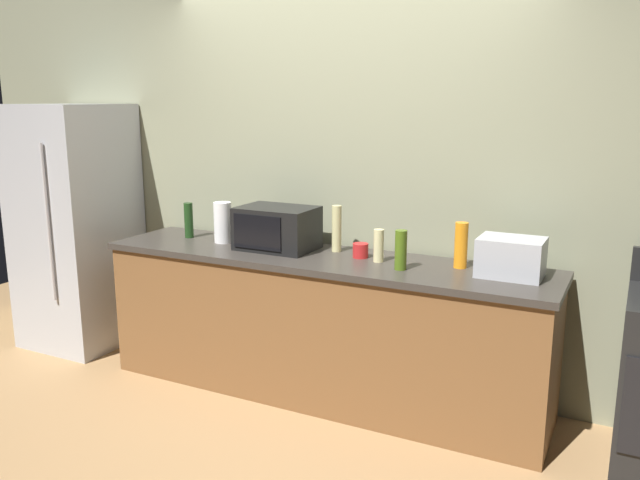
{
  "coord_description": "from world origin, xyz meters",
  "views": [
    {
      "loc": [
        1.72,
        -2.99,
        1.83
      ],
      "look_at": [
        0.0,
        0.4,
        1.0
      ],
      "focal_mm": 36.07,
      "sensor_mm": 36.0,
      "label": 1
    }
  ],
  "objects_px": {
    "paper_towel_roll": "(223,222)",
    "mug_red": "(361,251)",
    "bottle_wine": "(189,220)",
    "bottle_olive_oil": "(401,250)",
    "refrigerator": "(76,226)",
    "toaster_oven": "(511,257)",
    "microwave": "(277,228)",
    "bottle_dish_soap": "(461,245)",
    "bottle_hand_soap": "(379,246)",
    "bottle_vinegar": "(337,229)"
  },
  "relations": [
    {
      "from": "paper_towel_roll",
      "to": "mug_red",
      "type": "xyz_separation_m",
      "value": [
        0.98,
        0.03,
        -0.09
      ]
    },
    {
      "from": "bottle_wine",
      "to": "bottle_olive_oil",
      "type": "bearing_deg",
      "value": -5.36
    },
    {
      "from": "refrigerator",
      "to": "bottle_wine",
      "type": "height_order",
      "value": "refrigerator"
    },
    {
      "from": "toaster_oven",
      "to": "paper_towel_roll",
      "type": "relative_size",
      "value": 1.26
    },
    {
      "from": "mug_red",
      "to": "microwave",
      "type": "bearing_deg",
      "value": -177.04
    },
    {
      "from": "refrigerator",
      "to": "mug_red",
      "type": "height_order",
      "value": "refrigerator"
    },
    {
      "from": "refrigerator",
      "to": "bottle_dish_soap",
      "type": "distance_m",
      "value": 2.89
    },
    {
      "from": "bottle_olive_oil",
      "to": "mug_red",
      "type": "relative_size",
      "value": 2.39
    },
    {
      "from": "paper_towel_roll",
      "to": "bottle_olive_oil",
      "type": "distance_m",
      "value": 1.3
    },
    {
      "from": "mug_red",
      "to": "bottle_hand_soap",
      "type": "bearing_deg",
      "value": -19.04
    },
    {
      "from": "microwave",
      "to": "bottle_vinegar",
      "type": "distance_m",
      "value": 0.38
    },
    {
      "from": "bottle_vinegar",
      "to": "mug_red",
      "type": "distance_m",
      "value": 0.24
    },
    {
      "from": "microwave",
      "to": "paper_towel_roll",
      "type": "relative_size",
      "value": 1.78
    },
    {
      "from": "bottle_vinegar",
      "to": "refrigerator",
      "type": "bearing_deg",
      "value": -175.62
    },
    {
      "from": "bottle_hand_soap",
      "to": "bottle_dish_soap",
      "type": "xyz_separation_m",
      "value": [
        0.46,
        0.08,
        0.03
      ]
    },
    {
      "from": "microwave",
      "to": "bottle_dish_soap",
      "type": "bearing_deg",
      "value": 3.24
    },
    {
      "from": "toaster_oven",
      "to": "mug_red",
      "type": "distance_m",
      "value": 0.89
    },
    {
      "from": "refrigerator",
      "to": "bottle_dish_soap",
      "type": "bearing_deg",
      "value": 2.26
    },
    {
      "from": "toaster_oven",
      "to": "bottle_hand_soap",
      "type": "relative_size",
      "value": 1.76
    },
    {
      "from": "toaster_oven",
      "to": "paper_towel_roll",
      "type": "distance_m",
      "value": 1.87
    },
    {
      "from": "mug_red",
      "to": "toaster_oven",
      "type": "bearing_deg",
      "value": -1.1
    },
    {
      "from": "toaster_oven",
      "to": "bottle_hand_soap",
      "type": "xyz_separation_m",
      "value": [
        -0.75,
        -0.03,
        -0.01
      ]
    },
    {
      "from": "toaster_oven",
      "to": "bottle_vinegar",
      "type": "relative_size",
      "value": 1.17
    },
    {
      "from": "refrigerator",
      "to": "mug_red",
      "type": "bearing_deg",
      "value": 1.94
    },
    {
      "from": "bottle_wine",
      "to": "bottle_hand_soap",
      "type": "height_order",
      "value": "bottle_wine"
    },
    {
      "from": "toaster_oven",
      "to": "bottle_wine",
      "type": "relative_size",
      "value": 1.41
    },
    {
      "from": "microwave",
      "to": "bottle_olive_oil",
      "type": "relative_size",
      "value": 2.14
    },
    {
      "from": "microwave",
      "to": "bottle_dish_soap",
      "type": "xyz_separation_m",
      "value": [
        1.16,
        0.07,
        -0.0
      ]
    },
    {
      "from": "refrigerator",
      "to": "bottle_hand_soap",
      "type": "xyz_separation_m",
      "value": [
        2.42,
        0.03,
        0.1
      ]
    },
    {
      "from": "toaster_oven",
      "to": "bottle_dish_soap",
      "type": "xyz_separation_m",
      "value": [
        -0.29,
        0.05,
        0.03
      ]
    },
    {
      "from": "bottle_hand_soap",
      "to": "bottle_vinegar",
      "type": "distance_m",
      "value": 0.36
    },
    {
      "from": "bottle_wine",
      "to": "bottle_vinegar",
      "type": "distance_m",
      "value": 1.09
    },
    {
      "from": "microwave",
      "to": "bottle_vinegar",
      "type": "relative_size",
      "value": 1.65
    },
    {
      "from": "paper_towel_roll",
      "to": "bottle_olive_oil",
      "type": "bearing_deg",
      "value": -5.66
    },
    {
      "from": "paper_towel_roll",
      "to": "microwave",
      "type": "bearing_deg",
      "value": -0.3
    },
    {
      "from": "toaster_oven",
      "to": "bottle_dish_soap",
      "type": "height_order",
      "value": "bottle_dish_soap"
    },
    {
      "from": "microwave",
      "to": "paper_towel_roll",
      "type": "distance_m",
      "value": 0.42
    },
    {
      "from": "toaster_oven",
      "to": "refrigerator",
      "type": "bearing_deg",
      "value": -178.91
    },
    {
      "from": "bottle_dish_soap",
      "to": "mug_red",
      "type": "xyz_separation_m",
      "value": [
        -0.6,
        -0.04,
        -0.09
      ]
    },
    {
      "from": "refrigerator",
      "to": "toaster_oven",
      "type": "height_order",
      "value": "refrigerator"
    },
    {
      "from": "toaster_oven",
      "to": "bottle_vinegar",
      "type": "height_order",
      "value": "bottle_vinegar"
    },
    {
      "from": "paper_towel_roll",
      "to": "bottle_vinegar",
      "type": "bearing_deg",
      "value": 7.96
    },
    {
      "from": "bottle_olive_oil",
      "to": "toaster_oven",
      "type": "bearing_deg",
      "value": 13.54
    },
    {
      "from": "bottle_vinegar",
      "to": "bottle_hand_soap",
      "type": "bearing_deg",
      "value": -21.15
    },
    {
      "from": "bottle_dish_soap",
      "to": "microwave",
      "type": "bearing_deg",
      "value": -176.76
    },
    {
      "from": "refrigerator",
      "to": "bottle_hand_soap",
      "type": "relative_size",
      "value": 9.3
    },
    {
      "from": "toaster_oven",
      "to": "bottle_olive_oil",
      "type": "xyz_separation_m",
      "value": [
        -0.57,
        -0.14,
        0.01
      ]
    },
    {
      "from": "bottle_dish_soap",
      "to": "bottle_vinegar",
      "type": "xyz_separation_m",
      "value": [
        -0.8,
        0.05,
        0.01
      ]
    },
    {
      "from": "bottle_dish_soap",
      "to": "mug_red",
      "type": "distance_m",
      "value": 0.61
    },
    {
      "from": "bottle_dish_soap",
      "to": "bottle_olive_oil",
      "type": "bearing_deg",
      "value": -146.3
    }
  ]
}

